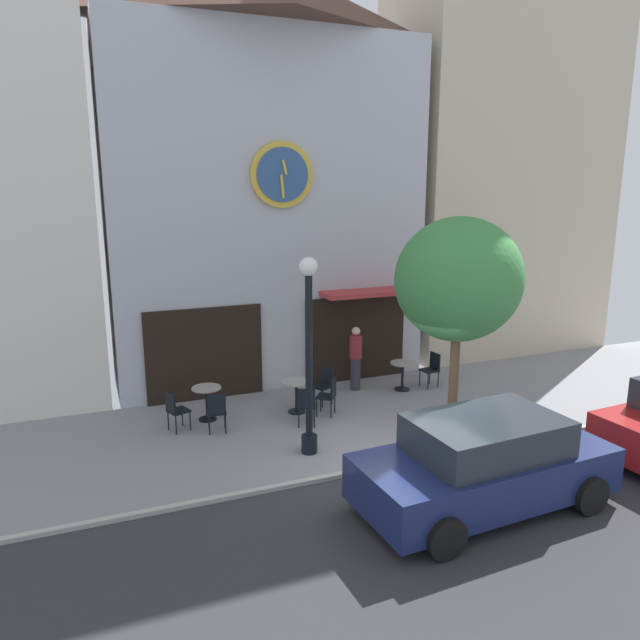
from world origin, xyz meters
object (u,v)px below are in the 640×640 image
Objects in this scene: street_lamp at (309,357)px; pedestrian_maroon at (356,358)px; cafe_chair_near_tree at (306,403)px; cafe_chair_near_lamp at (324,383)px; street_tree at (459,280)px; cafe_table_center_left at (296,390)px; cafe_table_rightmost at (207,398)px; cafe_chair_mid_row at (329,394)px; cafe_table_center_right at (403,371)px; parked_car_navy at (485,463)px; cafe_chair_outer at (217,410)px; cafe_chair_curbside at (432,367)px; cafe_chair_under_awning at (175,408)px.

street_lamp is 2.33× the size of pedestrian_maroon.
cafe_chair_near_tree is 1.00× the size of cafe_chair_near_lamp.
street_tree reaches higher than cafe_table_center_left.
cafe_table_rightmost is 2.85m from cafe_chair_near_lamp.
cafe_table_rightmost is 2.78m from cafe_chair_mid_row.
cafe_chair_near_tree reaches higher than cafe_table_center_right.
parked_car_navy is (-1.62, -5.52, 0.26)m from cafe_table_center_right.
cafe_chair_outer is at bearing -179.47° from cafe_chair_mid_row.
cafe_table_rightmost is at bearing 163.59° from cafe_chair_mid_row.
cafe_chair_near_lamp is (-1.92, 2.56, -2.77)m from street_tree.
cafe_chair_near_lamp is (-2.25, -0.16, 0.03)m from cafe_table_center_right.
cafe_table_rightmost is at bearing -179.08° from cafe_chair_curbside.
cafe_table_center_right is 5.89m from cafe_chair_under_awning.
pedestrian_maroon reaches higher than cafe_table_rightmost.
cafe_chair_under_awning reaches higher than cafe_table_center_right.
cafe_table_center_left is 0.85× the size of cafe_chair_near_lamp.
cafe_chair_near_tree is at bearing -127.86° from cafe_chair_near_lamp.
parked_car_navy is (1.94, -2.96, -1.22)m from street_lamp.
cafe_chair_outer is 2.90m from cafe_chair_near_lamp.
pedestrian_maroon is at bearing 11.97° from cafe_chair_under_awning.
street_lamp is 4.33× the size of cafe_chair_outer.
cafe_table_center_left is 3.10m from cafe_table_center_right.
pedestrian_maroon is (1.95, 0.93, 0.32)m from cafe_table_center_left.
cafe_table_center_left is at bearing -160.26° from cafe_chair_near_lamp.
pedestrian_maroon is (-0.78, 3.20, -2.44)m from street_tree.
cafe_chair_under_awning is at bearing 158.34° from street_tree.
cafe_chair_under_awning is at bearing 138.55° from street_lamp.
cafe_table_center_right is (5.10, 0.13, -0.02)m from cafe_table_rightmost.
cafe_table_rightmost is at bearing 122.82° from parked_car_navy.
cafe_table_center_right is at bearing 177.77° from cafe_chair_curbside.
street_lamp is at bearing 123.20° from parked_car_navy.
street_lamp is at bearing -108.19° from cafe_chair_near_tree.
cafe_table_rightmost is 0.46× the size of pedestrian_maroon.
cafe_chair_near_lamp is (0.82, 0.29, -0.01)m from cafe_table_center_left.
cafe_chair_near_tree is 2.73m from pedestrian_maroon.
cafe_chair_outer is 1.00× the size of cafe_chair_near_lamp.
cafe_table_center_right is at bearing 8.39° from cafe_table_center_left.
cafe_chair_near_tree is 4.49m from parked_car_navy.
cafe_chair_near_tree is 1.00× the size of cafe_chair_under_awning.
cafe_chair_near_tree is at bearing 71.81° from street_lamp.
cafe_chair_mid_row is (-2.10, 1.81, -2.77)m from street_tree.
street_tree is at bearing -53.16° from cafe_chair_near_lamp.
cafe_chair_near_lamp is at bearing -150.57° from pedestrian_maroon.
parked_car_navy is (-1.29, -2.80, -2.54)m from street_tree.
cafe_table_center_left is 2.04m from cafe_chair_outer.
cafe_chair_near_lamp reaches higher than cafe_table_center_right.
street_tree is 5.10× the size of cafe_chair_mid_row.
street_tree is 2.75× the size of pedestrian_maroon.
street_tree is 4.50m from cafe_table_center_left.
cafe_chair_under_awning is at bearing -168.03° from pedestrian_maroon.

